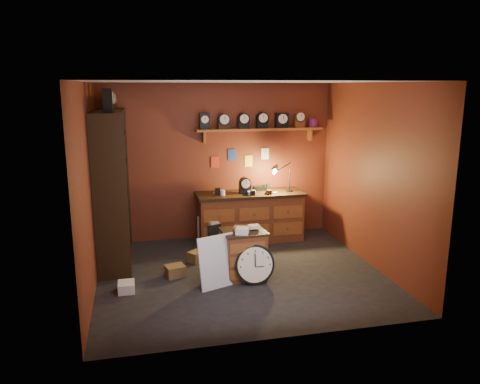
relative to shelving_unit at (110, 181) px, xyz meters
The scene contains 11 objects.
floor 2.40m from the shelving_unit, 28.68° to the right, with size 4.00×4.00×0.00m, color black.
room_shell 2.09m from the shelving_unit, 25.39° to the right, with size 4.02×3.62×2.71m.
shelving_unit is the anchor object (origin of this frame).
workbench 2.47m from the shelving_unit, 12.18° to the left, with size 1.85×0.66×1.36m.
low_cabinet 2.28m from the shelving_unit, 30.58° to the right, with size 0.64×0.56×0.77m.
big_round_clock 2.52m from the shelving_unit, 34.94° to the right, with size 0.55×0.18×0.55m.
white_panel 2.29m from the shelving_unit, 43.37° to the right, with size 0.55×0.02×0.73m, color silver.
mini_fridge 2.00m from the shelving_unit, 13.94° to the left, with size 0.59×0.61×0.47m.
floor_box_a 1.69m from the shelving_unit, 44.78° to the right, with size 0.26×0.22×0.16m, color brown.
floor_box_b 1.72m from the shelving_unit, 81.11° to the right, with size 0.21×0.26×0.13m, color white.
floor_box_c 1.74m from the shelving_unit, 16.72° to the right, with size 0.23×0.19×0.17m, color brown.
Camera 1 is at (-1.39, -6.15, 2.65)m, focal length 35.00 mm.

